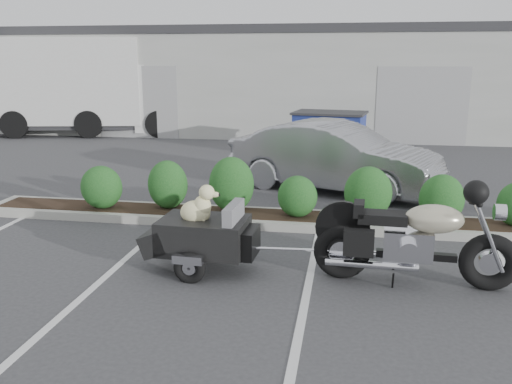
% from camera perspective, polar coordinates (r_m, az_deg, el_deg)
% --- Properties ---
extents(ground, '(90.00, 90.00, 0.00)m').
position_cam_1_polar(ground, '(7.67, -3.28, -7.90)').
color(ground, '#38383A').
rests_on(ground, ground).
extents(planter_kerb, '(12.00, 1.00, 0.15)m').
position_cam_1_polar(planter_kerb, '(9.56, 5.56, -3.02)').
color(planter_kerb, '#9E9E93').
rests_on(planter_kerb, ground).
extents(building, '(26.00, 10.00, 4.00)m').
position_cam_1_polar(building, '(24.00, 6.01, 11.76)').
color(building, '#9EA099').
rests_on(building, ground).
extents(motorcycle, '(2.58, 0.87, 1.48)m').
position_cam_1_polar(motorcycle, '(7.19, 16.32, -4.95)').
color(motorcycle, black).
rests_on(motorcycle, ground).
extents(pet_trailer, '(2.06, 1.15, 1.23)m').
position_cam_1_polar(pet_trailer, '(7.44, -5.64, -4.41)').
color(pet_trailer, black).
rests_on(pet_trailer, ground).
extents(sedan, '(4.86, 3.15, 1.51)m').
position_cam_1_polar(sedan, '(11.98, 8.27, 3.69)').
color(sedan, '#9FA0A6').
rests_on(sedan, ground).
extents(dumpster, '(2.24, 1.70, 1.35)m').
position_cam_1_polar(dumpster, '(16.08, 7.72, 6.01)').
color(dumpster, navy).
rests_on(dumpster, ground).
extents(delivery_truck, '(8.18, 4.05, 3.59)m').
position_cam_1_polar(delivery_truck, '(22.00, -16.09, 10.40)').
color(delivery_truck, silver).
rests_on(delivery_truck, ground).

